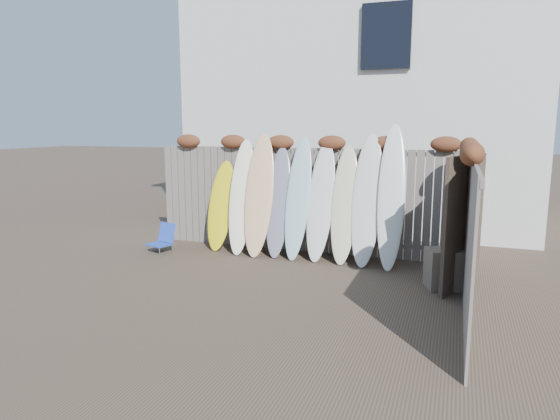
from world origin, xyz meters
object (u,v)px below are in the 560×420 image
(wooden_crate, at_px, (444,269))
(lattice_panel, at_px, (463,223))
(surfboard_0, at_px, (221,205))
(beach_chair, at_px, (163,238))

(wooden_crate, height_order, lattice_panel, lattice_panel)
(surfboard_0, bearing_deg, wooden_crate, -10.89)
(surfboard_0, bearing_deg, beach_chair, -145.40)
(beach_chair, bearing_deg, lattice_panel, -4.03)
(beach_chair, distance_m, surfboard_0, 1.29)
(beach_chair, xyz_separation_m, lattice_panel, (5.44, -0.38, 0.75))
(wooden_crate, distance_m, surfboard_0, 4.41)
(lattice_panel, height_order, surfboard_0, lattice_panel)
(wooden_crate, relative_size, surfboard_0, 0.33)
(wooden_crate, xyz_separation_m, surfboard_0, (-4.24, 1.07, 0.57))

